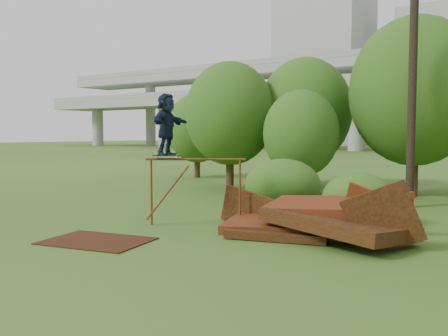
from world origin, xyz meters
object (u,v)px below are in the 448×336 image
Objects in this scene: scrap_pile at (315,220)px; flat_plate at (97,241)px; skater at (167,124)px; utility_pole at (413,52)px.

flat_plate is (-3.96, -3.46, -0.39)m from scrap_pile.
utility_pole is at bearing -43.20° from skater.
scrap_pile is at bearing -87.84° from skater.
flat_plate is 12.06m from utility_pole.
skater is at bearing -122.61° from utility_pole.
scrap_pile is at bearing 41.18° from flat_plate.
utility_pole is (0.65, 6.37, 4.88)m from scrap_pile.
scrap_pile is 5.27m from flat_plate.
scrap_pile is 8.05m from utility_pole.
utility_pole reaches higher than scrap_pile.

